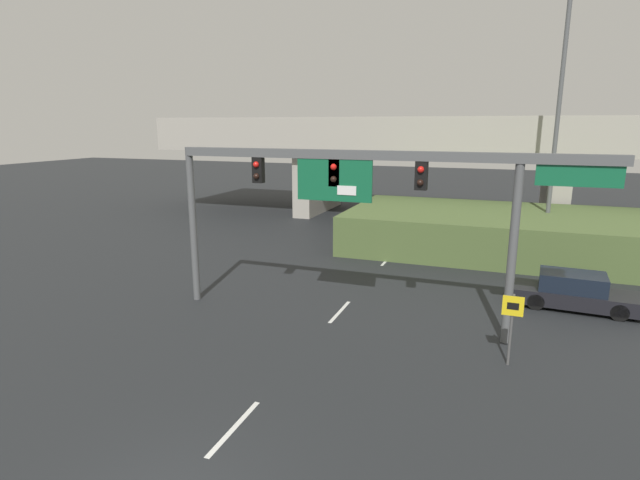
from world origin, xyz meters
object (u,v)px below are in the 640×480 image
Objects in this scene: signal_gantry at (361,185)px; highway_light_pole_near at (560,97)px; parked_sedan_near_right at (575,292)px; speed_limit_sign at (512,319)px.

highway_light_pole_near is at bearing 63.20° from signal_gantry.
speed_limit_sign is at bearing -108.12° from parked_sedan_near_right.
parked_sedan_near_right is (2.40, 6.02, -0.81)m from speed_limit_sign.
highway_light_pole_near reaches higher than signal_gantry.
parked_sedan_near_right is (7.59, 4.31, -4.37)m from signal_gantry.
highway_light_pole_near reaches higher than speed_limit_sign.
highway_light_pole_near is 3.47× the size of parked_sedan_near_right.
highway_light_pole_near is at bearing 96.55° from parked_sedan_near_right.
speed_limit_sign is 0.48× the size of parked_sedan_near_right.
speed_limit_sign is at bearing -96.89° from highway_light_pole_near.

